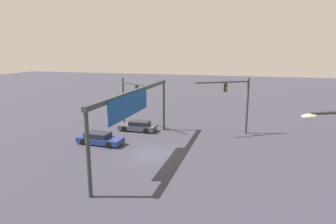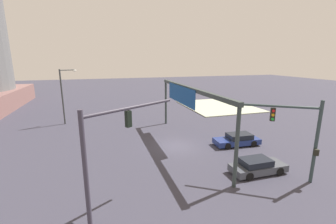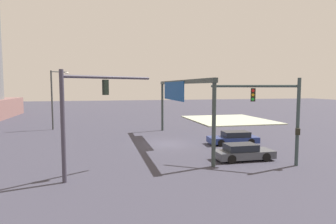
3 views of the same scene
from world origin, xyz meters
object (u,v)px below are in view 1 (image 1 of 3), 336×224
object	(u,v)px
traffic_signal_opposite_side	(237,97)
sedan_car_approaching	(138,126)
traffic_signal_near_corner	(129,95)
sedan_car_waiting_far	(100,139)

from	to	relation	value
traffic_signal_opposite_side	sedan_car_approaching	distance (m)	11.95
traffic_signal_near_corner	sedan_car_approaching	world-z (taller)	traffic_signal_near_corner
sedan_car_approaching	traffic_signal_near_corner	bearing A→B (deg)	-41.78
traffic_signal_near_corner	sedan_car_approaching	distance (m)	4.13
traffic_signal_opposite_side	sedan_car_waiting_far	world-z (taller)	traffic_signal_opposite_side
traffic_signal_opposite_side	sedan_car_approaching	size ratio (longest dim) A/B	1.46
traffic_signal_opposite_side	sedan_car_approaching	xyz separation A→B (m)	(1.70, -11.20, -3.78)
traffic_signal_near_corner	sedan_car_waiting_far	world-z (taller)	traffic_signal_near_corner
sedan_car_approaching	sedan_car_waiting_far	xyz separation A→B (m)	(5.65, -1.96, 0.00)
sedan_car_waiting_far	sedan_car_approaching	bearing A→B (deg)	74.38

